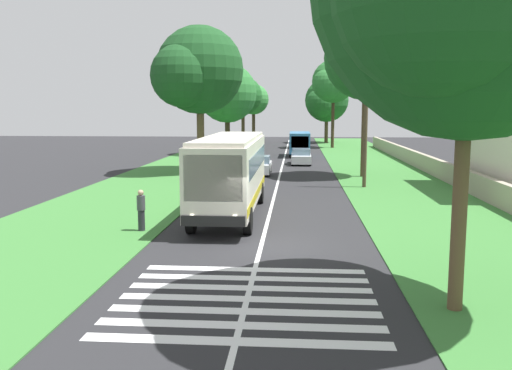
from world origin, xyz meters
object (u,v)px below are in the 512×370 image
roadside_tree_left_0 (242,97)px  roadside_tree_left_2 (198,73)px  roadside_tree_left_3 (226,95)px  pedestrian (141,210)px  roadside_tree_right_1 (325,101)px  trailing_car_0 (259,166)px  roadside_tree_right_3 (332,83)px  utility_pole (366,122)px  coach_bus (231,170)px  trailing_minibus_0 (300,142)px  roadside_tree_left_1 (253,100)px  trailing_car_1 (301,157)px  roadside_tree_right_2 (364,60)px

roadside_tree_left_0 → roadside_tree_left_2: bearing=178.8°
roadside_tree_left_3 → pedestrian: (-38.54, -1.42, -5.63)m
roadside_tree_left_2 → pedestrian: roadside_tree_left_2 is taller
roadside_tree_left_3 → roadside_tree_right_1: bearing=-28.3°
trailing_car_0 → roadside_tree_right_3: (29.59, -7.27, 7.62)m
utility_pole → roadside_tree_left_3: bearing=25.8°
coach_bus → pedestrian: 5.10m
trailing_minibus_0 → roadside_tree_left_3: bearing=78.6°
trailing_car_0 → roadside_tree_left_1: bearing=5.2°
trailing_car_1 → trailing_minibus_0: 8.61m
utility_pole → trailing_minibus_0: bearing=9.8°
roadside_tree_left_3 → roadside_tree_right_3: (11.45, -12.14, 1.75)m
trailing_car_1 → trailing_car_0: bearing=157.6°
roadside_tree_right_2 → roadside_tree_right_3: 30.72m
roadside_tree_left_0 → pedestrian: (-49.95, -0.79, -5.65)m
roadside_tree_right_3 → roadside_tree_left_1: bearing=47.3°
roadside_tree_left_1 → roadside_tree_left_3: roadside_tree_left_3 is taller
trailing_car_0 → roadside_tree_right_1: roadside_tree_right_1 is taller
roadside_tree_right_1 → trailing_car_0: bearing=170.1°
roadside_tree_right_2 → trailing_car_1: bearing=25.7°
pedestrian → roadside_tree_left_3: bearing=2.1°
coach_bus → roadside_tree_right_1: size_ratio=1.19×
roadside_tree_left_1 → trailing_car_0: bearing=-174.8°
roadside_tree_left_0 → roadside_tree_right_2: size_ratio=0.78×
roadside_tree_right_3 → utility_pole: roadside_tree_right_3 is taller
trailing_minibus_0 → roadside_tree_right_2: 19.49m
trailing_minibus_0 → roadside_tree_left_2: roadside_tree_left_2 is taller
trailing_car_1 → roadside_tree_left_0: size_ratio=0.47×
roadside_tree_right_3 → roadside_tree_left_3: bearing=133.3°
roadside_tree_left_2 → roadside_tree_right_2: size_ratio=0.97×
trailing_car_0 → roadside_tree_right_1: (40.22, -7.01, 5.42)m
trailing_car_0 → trailing_car_1: (7.95, -3.28, 0.00)m
roadside_tree_right_1 → trailing_minibus_0: bearing=170.8°
roadside_tree_right_3 → roadside_tree_right_2: bearing=-179.3°
trailing_minibus_0 → trailing_car_1: bearing=-179.3°
roadside_tree_right_2 → pedestrian: 23.50m
roadside_tree_right_1 → roadside_tree_right_2: roadside_tree_right_2 is taller
roadside_tree_left_0 → pedestrian: size_ratio=5.40×
coach_bus → pedestrian: size_ratio=6.60×
roadside_tree_left_0 → roadside_tree_left_1: size_ratio=1.06×
trailing_car_1 → roadside_tree_left_2: roadside_tree_left_2 is taller
trailing_car_0 → roadside_tree_left_2: (0.78, 4.84, 7.07)m
coach_bus → pedestrian: bearing=139.0°
roadside_tree_right_3 → pedestrian: (-49.99, 10.72, -7.38)m
trailing_minibus_0 → roadside_tree_right_2: (-17.65, -4.48, 6.95)m
trailing_car_1 → roadside_tree_right_3: roadside_tree_right_3 is taller
roadside_tree_left_1 → roadside_tree_right_3: roadside_tree_right_3 is taller
roadside_tree_left_0 → roadside_tree_left_3: size_ratio=0.92×
roadside_tree_right_3 → pedestrian: bearing=167.9°
roadside_tree_left_2 → roadside_tree_right_3: (28.80, -12.12, 0.55)m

